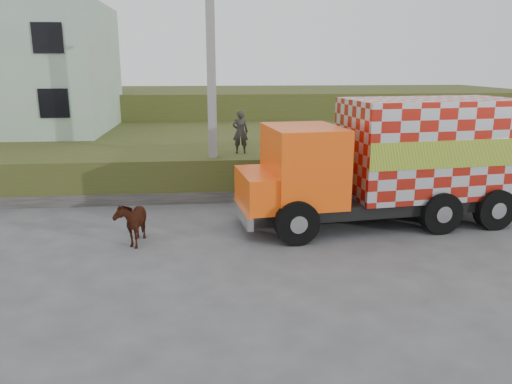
{
  "coord_description": "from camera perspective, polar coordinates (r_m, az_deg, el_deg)",
  "views": [
    {
      "loc": [
        -1.16,
        -12.69,
        4.68
      ],
      "look_at": [
        0.1,
        0.38,
        1.3
      ],
      "focal_mm": 35.0,
      "sensor_mm": 36.0,
      "label": 1
    }
  ],
  "objects": [
    {
      "name": "cow",
      "position": [
        13.74,
        -14.0,
        -3.23
      ],
      "size": [
        0.76,
        1.49,
        1.22
      ],
      "primitive_type": "imported",
      "rotation": [
        0.0,
        0.0,
        -0.07
      ],
      "color": "black",
      "rests_on": "ground"
    },
    {
      "name": "ground",
      "position": [
        13.58,
        -0.29,
        -5.73
      ],
      "size": [
        120.0,
        120.0,
        0.0
      ],
      "primitive_type": "plane",
      "color": "#474749",
      "rests_on": "ground"
    },
    {
      "name": "cargo_truck",
      "position": [
        15.34,
        15.46,
        3.48
      ],
      "size": [
        8.54,
        3.72,
        3.7
      ],
      "rotation": [
        0.0,
        0.0,
        0.12
      ],
      "color": "black",
      "rests_on": "ground"
    },
    {
      "name": "embankment_far",
      "position": [
        34.86,
        -3.64,
        9.16
      ],
      "size": [
        40.0,
        12.0,
        3.0
      ],
      "primitive_type": "cube",
      "color": "#354C19",
      "rests_on": "ground"
    },
    {
      "name": "building",
      "position": [
        27.51,
        -27.18,
        12.51
      ],
      "size": [
        10.0,
        8.0,
        6.0
      ],
      "primitive_type": "cube",
      "color": "#A6C3A8",
      "rests_on": "embankment"
    },
    {
      "name": "utility_pole",
      "position": [
        17.3,
        -5.11,
        12.37
      ],
      "size": [
        1.2,
        0.3,
        8.0
      ],
      "color": "gray",
      "rests_on": "ground"
    },
    {
      "name": "pedestrian",
      "position": [
        18.26,
        -1.8,
        6.88
      ],
      "size": [
        0.59,
        0.41,
        1.56
      ],
      "primitive_type": "imported",
      "rotation": [
        0.0,
        0.0,
        3.08
      ],
      "color": "#2A2825",
      "rests_on": "embankment"
    },
    {
      "name": "embankment",
      "position": [
        23.06,
        -2.57,
        4.6
      ],
      "size": [
        40.0,
        12.0,
        1.5
      ],
      "primitive_type": "cube",
      "color": "#354C19",
      "rests_on": "ground"
    },
    {
      "name": "retaining_strip",
      "position": [
        17.49,
        -8.09,
        -0.55
      ],
      "size": [
        16.0,
        0.5,
        0.4
      ],
      "primitive_type": "cube",
      "color": "#595651",
      "rests_on": "ground"
    }
  ]
}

